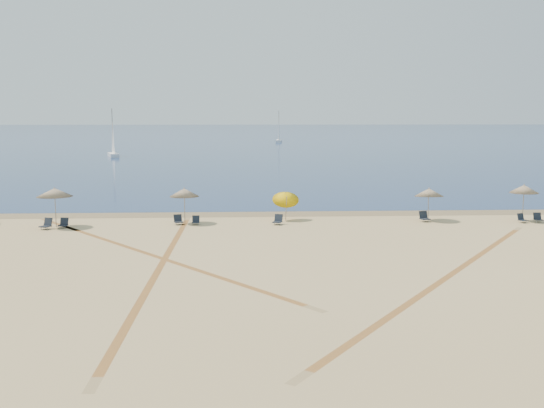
{
  "coord_description": "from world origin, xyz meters",
  "views": [
    {
      "loc": [
        -2.11,
        -22.77,
        7.37
      ],
      "look_at": [
        0.0,
        20.0,
        1.3
      ],
      "focal_mm": 41.99,
      "sensor_mm": 36.0,
      "label": 1
    }
  ],
  "objects_px": {
    "umbrella_5": "(524,189)",
    "chair_8": "(538,218)",
    "umbrella_1": "(55,192)",
    "chair_1": "(47,224)",
    "umbrella_3": "(286,196)",
    "umbrella_2": "(184,192)",
    "chair_5": "(278,220)",
    "chair_4": "(196,221)",
    "chair_7": "(522,219)",
    "umbrella_4": "(429,192)",
    "sailboat_1": "(113,142)",
    "chair_3": "(178,220)",
    "chair_6": "(424,217)",
    "chair_2": "(64,223)",
    "sailboat_0": "(279,133)"
  },
  "relations": [
    {
      "from": "chair_4",
      "to": "sailboat_0",
      "type": "relative_size",
      "value": 0.07
    },
    {
      "from": "umbrella_4",
      "to": "sailboat_1",
      "type": "height_order",
      "value": "sailboat_1"
    },
    {
      "from": "umbrella_3",
      "to": "umbrella_5",
      "type": "height_order",
      "value": "umbrella_5"
    },
    {
      "from": "chair_1",
      "to": "chair_5",
      "type": "relative_size",
      "value": 1.06
    },
    {
      "from": "umbrella_2",
      "to": "chair_7",
      "type": "distance_m",
      "value": 23.16
    },
    {
      "from": "umbrella_2",
      "to": "chair_5",
      "type": "xyz_separation_m",
      "value": [
        6.3,
        -0.77,
        -1.82
      ]
    },
    {
      "from": "chair_7",
      "to": "umbrella_4",
      "type": "bearing_deg",
      "value": 148.63
    },
    {
      "from": "chair_4",
      "to": "sailboat_0",
      "type": "bearing_deg",
      "value": 83.67
    },
    {
      "from": "sailboat_0",
      "to": "sailboat_1",
      "type": "bearing_deg",
      "value": -114.06
    },
    {
      "from": "chair_4",
      "to": "sailboat_0",
      "type": "xyz_separation_m",
      "value": [
        13.15,
        126.14,
        2.23
      ]
    },
    {
      "from": "chair_2",
      "to": "chair_5",
      "type": "height_order",
      "value": "chair_5"
    },
    {
      "from": "chair_5",
      "to": "chair_8",
      "type": "distance_m",
      "value": 17.99
    },
    {
      "from": "umbrella_5",
      "to": "chair_6",
      "type": "distance_m",
      "value": 7.11
    },
    {
      "from": "chair_8",
      "to": "chair_3",
      "type": "bearing_deg",
      "value": -175.99
    },
    {
      "from": "umbrella_5",
      "to": "chair_8",
      "type": "distance_m",
      "value": 2.22
    },
    {
      "from": "umbrella_1",
      "to": "chair_1",
      "type": "xyz_separation_m",
      "value": [
        -0.4,
        -0.72,
        -1.98
      ]
    },
    {
      "from": "chair_4",
      "to": "chair_7",
      "type": "bearing_deg",
      "value": -1.22
    },
    {
      "from": "chair_8",
      "to": "sailboat_1",
      "type": "bearing_deg",
      "value": 125.88
    },
    {
      "from": "umbrella_3",
      "to": "umbrella_2",
      "type": "bearing_deg",
      "value": -173.25
    },
    {
      "from": "umbrella_5",
      "to": "chair_1",
      "type": "distance_m",
      "value": 32.16
    },
    {
      "from": "umbrella_5",
      "to": "chair_6",
      "type": "relative_size",
      "value": 3.23
    },
    {
      "from": "chair_5",
      "to": "umbrella_2",
      "type": "bearing_deg",
      "value": -163.64
    },
    {
      "from": "umbrella_3",
      "to": "chair_4",
      "type": "relative_size",
      "value": 4.1
    },
    {
      "from": "umbrella_2",
      "to": "umbrella_5",
      "type": "relative_size",
      "value": 0.94
    },
    {
      "from": "chair_3",
      "to": "sailboat_1",
      "type": "distance_m",
      "value": 71.91
    },
    {
      "from": "umbrella_4",
      "to": "chair_6",
      "type": "relative_size",
      "value": 2.88
    },
    {
      "from": "umbrella_2",
      "to": "sailboat_0",
      "type": "distance_m",
      "value": 126.43
    },
    {
      "from": "chair_2",
      "to": "chair_3",
      "type": "relative_size",
      "value": 0.9
    },
    {
      "from": "chair_1",
      "to": "sailboat_1",
      "type": "bearing_deg",
      "value": 121.94
    },
    {
      "from": "chair_1",
      "to": "chair_8",
      "type": "bearing_deg",
      "value": 26.29
    },
    {
      "from": "umbrella_5",
      "to": "chair_8",
      "type": "relative_size",
      "value": 4.04
    },
    {
      "from": "umbrella_1",
      "to": "umbrella_2",
      "type": "xyz_separation_m",
      "value": [
        8.33,
        1.07,
        -0.19
      ]
    },
    {
      "from": "chair_2",
      "to": "chair_3",
      "type": "distance_m",
      "value": 7.43
    },
    {
      "from": "chair_1",
      "to": "chair_3",
      "type": "xyz_separation_m",
      "value": [
        8.33,
        1.38,
        -0.03
      ]
    },
    {
      "from": "chair_1",
      "to": "chair_4",
      "type": "distance_m",
      "value": 9.6
    },
    {
      "from": "umbrella_3",
      "to": "chair_6",
      "type": "distance_m",
      "value": 9.7
    },
    {
      "from": "umbrella_1",
      "to": "umbrella_2",
      "type": "height_order",
      "value": "umbrella_1"
    },
    {
      "from": "umbrella_4",
      "to": "umbrella_5",
      "type": "height_order",
      "value": "umbrella_5"
    },
    {
      "from": "umbrella_1",
      "to": "umbrella_5",
      "type": "xyz_separation_m",
      "value": [
        31.66,
        0.74,
        -0.04
      ]
    },
    {
      "from": "chair_6",
      "to": "chair_8",
      "type": "distance_m",
      "value": 7.81
    },
    {
      "from": "umbrella_2",
      "to": "sailboat_1",
      "type": "distance_m",
      "value": 71.58
    },
    {
      "from": "chair_3",
      "to": "chair_8",
      "type": "xyz_separation_m",
      "value": [
        24.7,
        -0.19,
        -0.01
      ]
    },
    {
      "from": "chair_2",
      "to": "sailboat_1",
      "type": "height_order",
      "value": "sailboat_1"
    },
    {
      "from": "chair_7",
      "to": "chair_2",
      "type": "bearing_deg",
      "value": 159.72
    },
    {
      "from": "chair_6",
      "to": "chair_3",
      "type": "bearing_deg",
      "value": 168.11
    },
    {
      "from": "chair_6",
      "to": "umbrella_3",
      "type": "bearing_deg",
      "value": 161.65
    },
    {
      "from": "umbrella_2",
      "to": "chair_1",
      "type": "distance_m",
      "value": 9.09
    },
    {
      "from": "umbrella_2",
      "to": "chair_4",
      "type": "bearing_deg",
      "value": -31.89
    },
    {
      "from": "chair_5",
      "to": "chair_7",
      "type": "xyz_separation_m",
      "value": [
        16.77,
        -0.04,
        -0.03
      ]
    },
    {
      "from": "umbrella_1",
      "to": "umbrella_4",
      "type": "distance_m",
      "value": 25.25
    }
  ]
}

